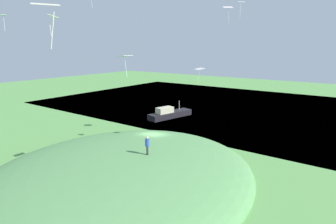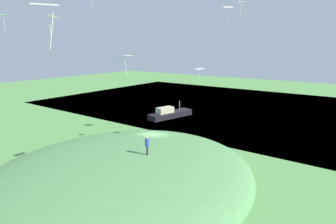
{
  "view_description": "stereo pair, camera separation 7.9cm",
  "coord_description": "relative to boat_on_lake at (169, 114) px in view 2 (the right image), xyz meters",
  "views": [
    {
      "loc": [
        24.2,
        19.65,
        11.51
      ],
      "look_at": [
        1.55,
        3.25,
        5.03
      ],
      "focal_mm": 29.86,
      "sensor_mm": 36.0,
      "label": 1
    },
    {
      "loc": [
        24.16,
        19.71,
        11.51
      ],
      "look_at": [
        1.55,
        3.25,
        5.03
      ],
      "focal_mm": 29.86,
      "sensor_mm": 36.0,
      "label": 2
    }
  ],
  "objects": [
    {
      "name": "kite_2",
      "position": [
        25.78,
        9.06,
        12.78
      ],
      "size": [
        1.09,
        1.18,
        1.35
      ],
      "color": "silver"
    },
    {
      "name": "boat_on_lake",
      "position": [
        0.0,
        0.0,
        0.0
      ],
      "size": [
        8.42,
        3.84,
        2.59
      ],
      "rotation": [
        0.0,
        0.0,
        6.05
      ],
      "color": "black",
      "rests_on": "lake_water"
    },
    {
      "name": "kite_1",
      "position": [
        20.09,
        9.92,
        10.08
      ],
      "size": [
        1.16,
        0.82,
        1.79
      ],
      "color": "white"
    },
    {
      "name": "grass_hill",
      "position": [
        20.41,
        9.22,
        -0.67
      ],
      "size": [
        26.81,
        23.32,
        4.24
      ],
      "primitive_type": "ellipsoid",
      "color": "#578F52",
      "rests_on": "ground_plane"
    },
    {
      "name": "kite_5",
      "position": [
        29.78,
        14.8,
        12.58
      ],
      "size": [
        1.4,
        1.25,
        1.97
      ],
      "color": "#F5E3CF"
    },
    {
      "name": "lake_water",
      "position": [
        -15.7,
        6.89,
        -0.87
      ],
      "size": [
        46.59,
        80.0,
        0.4
      ],
      "primitive_type": "cube",
      "color": "#335577",
      "rests_on": "ground_plane"
    },
    {
      "name": "ground_plane",
      "position": [
        12.8,
        6.89,
        -0.67
      ],
      "size": [
        160.0,
        160.0,
        0.0
      ],
      "primitive_type": "plane",
      "color": "#5A964B"
    },
    {
      "name": "person_watching_kites",
      "position": [
        18.93,
        11.17,
        2.51
      ],
      "size": [
        0.51,
        0.51,
        1.74
      ],
      "rotation": [
        0.0,
        0.0,
        1.09
      ],
      "color": "#2F2934",
      "rests_on": "grass_hill"
    },
    {
      "name": "kite_13",
      "position": [
        10.09,
        15.63,
        14.95
      ],
      "size": [
        0.83,
        0.82,
        1.56
      ],
      "color": "white"
    },
    {
      "name": "kite_6",
      "position": [
        22.75,
        -4.5,
        13.95
      ],
      "size": [
        1.1,
        1.2,
        1.6
      ],
      "color": "white"
    },
    {
      "name": "kite_3",
      "position": [
        11.9,
        12.3,
        8.67
      ],
      "size": [
        1.34,
        1.4,
        1.64
      ],
      "color": "silver"
    },
    {
      "name": "kite_4",
      "position": [
        6.46,
        12.68,
        15.14
      ],
      "size": [
        1.24,
        1.3,
        1.81
      ],
      "color": "silver"
    }
  ]
}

